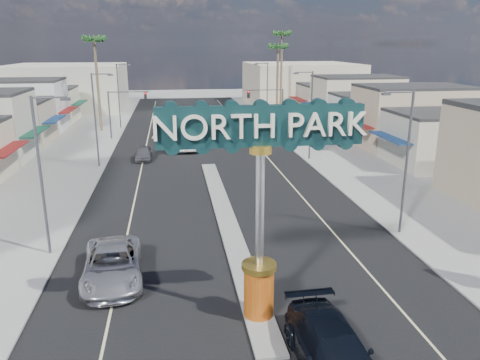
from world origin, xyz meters
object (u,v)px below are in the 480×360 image
object	(u,v)px
streetlight_l_near	(43,169)
suv_left	(112,264)
streetlight_r_far	(266,90)
traffic_signal_right	(269,103)
suv_right	(333,351)
streetlight_l_mid	(97,115)
city_bus	(184,131)
streetlight_r_near	(405,156)
car_parked_left	(144,153)
streetlight_r_mid	(309,111)
palm_left_far	(94,45)
traffic_signal_left	(124,105)
palm_right_mid	(278,51)
gateway_sign	(260,189)
streetlight_l_far	(120,93)
palm_right_far	(282,39)

from	to	relation	value
streetlight_l_near	suv_left	size ratio (longest dim) A/B	1.45
streetlight_r_far	traffic_signal_right	bearing A→B (deg)	-98.86
suv_right	streetlight_l_mid	bearing A→B (deg)	109.84
city_bus	streetlight_r_near	bearing A→B (deg)	-67.95
car_parked_left	streetlight_r_mid	bearing A→B (deg)	-6.86
streetlight_r_mid	suv_right	xyz separation A→B (m)	(-8.43, -31.92, -4.18)
streetlight_l_mid	palm_left_far	world-z (taller)	palm_left_far
streetlight_r_far	car_parked_left	world-z (taller)	streetlight_r_far
streetlight_l_near	suv_right	distance (m)	17.72
suv_right	car_parked_left	bearing A→B (deg)	102.31
traffic_signal_left	traffic_signal_right	bearing A→B (deg)	0.00
palm_right_mid	streetlight_r_far	bearing A→B (deg)	-122.69
streetlight_l_mid	suv_right	bearing A→B (deg)	-68.72
suv_right	streetlight_r_near	bearing A→B (deg)	53.28
streetlight_l_near	car_parked_left	world-z (taller)	streetlight_l_near
streetlight_l_near	palm_right_mid	bearing A→B (deg)	63.01
gateway_sign	streetlight_r_near	bearing A→B (deg)	37.55
streetlight_l_near	palm_left_far	distance (m)	40.59
traffic_signal_left	streetlight_r_far	world-z (taller)	streetlight_r_far
streetlight_l_near	palm_left_far	world-z (taller)	palm_left_far
streetlight_l_far	palm_right_far	world-z (taller)	palm_right_far
palm_right_far	gateway_sign	bearing A→B (deg)	-104.03
traffic_signal_right	palm_right_far	distance (m)	20.59
streetlight_r_far	streetlight_r_near	bearing A→B (deg)	-90.00
palm_right_mid	traffic_signal_left	bearing A→B (deg)	-151.58
traffic_signal_right	city_bus	size ratio (longest dim) A/B	0.52
streetlight_r_mid	car_parked_left	xyz separation A→B (m)	(-16.86, 2.52, -4.37)
palm_left_far	traffic_signal_right	bearing A→B (deg)	-15.15
streetlight_r_mid	palm_right_far	size ratio (longest dim) A/B	0.64
gateway_sign	streetlight_r_mid	world-z (taller)	gateway_sign
streetlight_r_near	streetlight_r_mid	xyz separation A→B (m)	(0.00, 20.00, 0.00)
gateway_sign	car_parked_left	world-z (taller)	gateway_sign
streetlight_l_mid	palm_left_far	distance (m)	21.16
gateway_sign	palm_right_mid	world-z (taller)	palm_right_mid
palm_right_far	suv_right	distance (m)	66.23
traffic_signal_left	streetlight_r_mid	size ratio (longest dim) A/B	0.67
streetlight_l_far	car_parked_left	distance (m)	20.36
gateway_sign	streetlight_r_far	bearing A→B (deg)	78.22
traffic_signal_left	streetlight_r_far	size ratio (longest dim) A/B	0.67
gateway_sign	palm_left_far	size ratio (longest dim) A/B	0.70
streetlight_l_near	suv_right	size ratio (longest dim) A/B	1.47
streetlight_l_far	city_bus	bearing A→B (deg)	-55.68
suv_left	car_parked_left	bearing A→B (deg)	85.16
gateway_sign	palm_right_mid	xyz separation A→B (m)	(13.00, 54.02, 4.67)
traffic_signal_left	palm_right_far	world-z (taller)	palm_right_far
streetlight_l_mid	suv_right	size ratio (longest dim) A/B	1.47
streetlight_l_near	streetlight_r_mid	size ratio (longest dim) A/B	1.00
streetlight_l_near	suv_left	xyz separation A→B (m)	(3.74, -3.56, -4.20)
gateway_sign	suv_right	distance (m)	6.68
gateway_sign	suv_right	bearing A→B (deg)	-62.84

